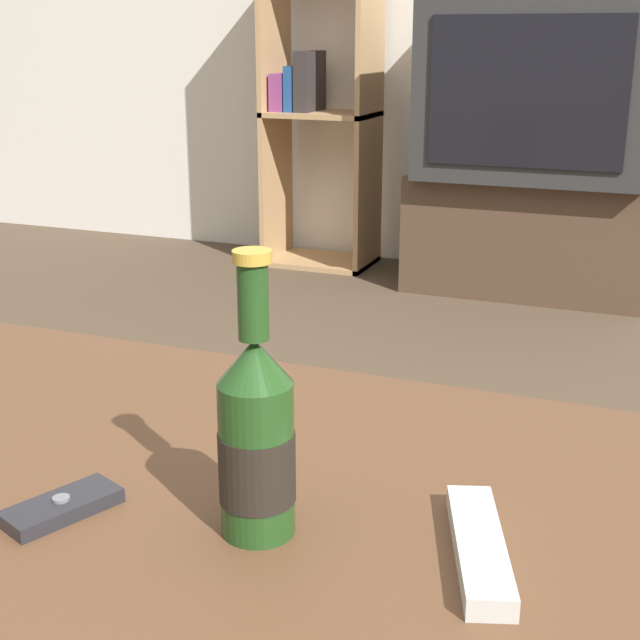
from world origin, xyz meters
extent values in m
cube|color=brown|center=(0.00, 0.00, 0.48)|extent=(1.21, 0.89, 0.04)
cube|color=#4C3828|center=(-0.10, 2.73, 0.21)|extent=(0.87, 0.45, 0.43)
cube|color=#2D2D2D|center=(-0.10, 2.73, 0.74)|extent=(0.78, 0.57, 0.62)
cube|color=black|center=(-0.10, 2.44, 0.74)|extent=(0.64, 0.01, 0.48)
cube|color=tan|center=(-1.17, 2.81, 0.61)|extent=(0.02, 0.30, 1.23)
cube|color=tan|center=(-0.76, 2.81, 0.61)|extent=(0.02, 0.30, 1.23)
cube|color=tan|center=(-0.96, 2.81, 0.01)|extent=(0.43, 0.30, 0.02)
cube|color=tan|center=(-0.96, 2.81, 0.61)|extent=(0.43, 0.30, 0.02)
cube|color=#7F3875|center=(-1.12, 2.81, 0.70)|extent=(0.06, 0.21, 0.15)
cube|color=navy|center=(-1.07, 2.81, 0.71)|extent=(0.04, 0.21, 0.18)
cube|color=#2D2828|center=(-1.01, 2.81, 0.74)|extent=(0.06, 0.21, 0.23)
cylinder|color=#1E4219|center=(0.07, 0.05, 0.57)|extent=(0.07, 0.07, 0.14)
cylinder|color=black|center=(0.07, 0.05, 0.56)|extent=(0.07, 0.07, 0.06)
cone|color=#1E4219|center=(0.07, 0.05, 0.66)|extent=(0.07, 0.07, 0.04)
cylinder|color=#1E4219|center=(0.07, 0.05, 0.71)|extent=(0.03, 0.03, 0.07)
cylinder|color=#B79333|center=(0.07, 0.05, 0.75)|extent=(0.03, 0.03, 0.01)
cube|color=#232328|center=(-0.11, 0.01, 0.50)|extent=(0.08, 0.12, 0.01)
cylinder|color=slate|center=(-0.11, 0.01, 0.51)|extent=(0.02, 0.02, 0.00)
cube|color=beige|center=(0.26, 0.08, 0.51)|extent=(0.09, 0.18, 0.02)
camera|label=1|loc=(0.38, -0.58, 0.91)|focal=50.00mm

